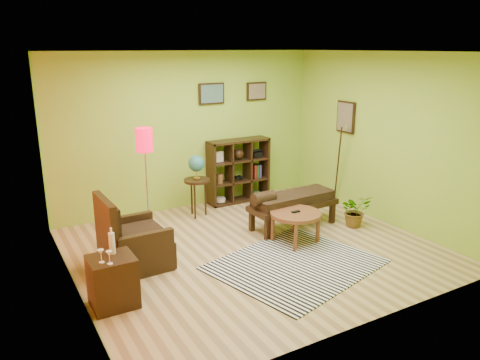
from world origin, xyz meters
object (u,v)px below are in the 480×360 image
armchair (131,245)px  globe_table (197,171)px  side_cabinet (113,281)px  floor_lamp (145,150)px  coffee_table (296,216)px  cube_shelf (239,171)px  potted_plant (355,214)px  bench (291,201)px

armchair → globe_table: 2.13m
side_cabinet → floor_lamp: 2.24m
coffee_table → cube_shelf: (0.23, 2.12, 0.19)m
potted_plant → globe_table: bearing=140.2°
globe_table → side_cabinet: bearing=-133.2°
bench → potted_plant: bearing=-26.7°
globe_table → cube_shelf: (1.05, 0.37, -0.23)m
armchair → coffee_table: bearing=-9.8°
coffee_table → armchair: 2.44m
globe_table → coffee_table: bearing=-64.9°
side_cabinet → globe_table: size_ratio=0.83×
coffee_table → globe_table: (-0.82, 1.75, 0.42)m
side_cabinet → bench: 3.32m
bench → cube_shelf: bearing=92.1°
armchair → globe_table: (1.58, 1.33, 0.52)m
floor_lamp → coffee_table: bearing=-33.1°
floor_lamp → side_cabinet: bearing=-120.9°
bench → potted_plant: size_ratio=2.87×
cube_shelf → bench: bearing=-87.9°
armchair → globe_table: bearing=40.1°
armchair → cube_shelf: (2.63, 1.70, 0.29)m
coffee_table → floor_lamp: (-1.88, 1.23, 0.99)m
globe_table → cube_shelf: 1.13m
cube_shelf → bench: (0.06, -1.61, -0.15)m
floor_lamp → globe_table: 1.31m
cube_shelf → potted_plant: 2.35m
coffee_table → floor_lamp: 2.45m
side_cabinet → potted_plant: side_cabinet is taller
side_cabinet → cube_shelf: 4.05m
armchair → cube_shelf: cube_shelf is taller
cube_shelf → side_cabinet: bearing=-140.4°
side_cabinet → globe_table: (2.07, 2.20, 0.52)m
floor_lamp → bench: floor_lamp is taller
cube_shelf → globe_table: bearing=-160.5°
coffee_table → side_cabinet: size_ratio=0.84×
armchair → bench: size_ratio=0.65×
armchair → side_cabinet: size_ratio=1.12×
coffee_table → cube_shelf: size_ratio=0.64×
armchair → side_cabinet: bearing=-119.1°
floor_lamp → armchair: bearing=-122.8°
potted_plant → coffee_table: bearing=-178.4°
coffee_table → armchair: (-2.40, 0.42, -0.10)m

